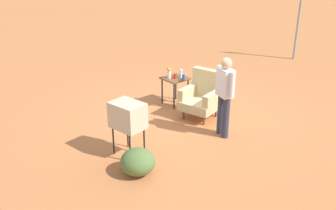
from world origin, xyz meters
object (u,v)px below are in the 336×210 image
soda_can_red (175,76)px  soda_can_blue (184,77)px  flower_vase (169,72)px  side_table (175,82)px  person_standing (225,92)px  bottle_short_clear (181,74)px  armchair (203,96)px  tv_on_stand (128,116)px  road_sign (299,19)px

soda_can_red → soda_can_blue: bearing=34.9°
soda_can_red → flower_vase: size_ratio=0.46×
side_table → person_standing: person_standing is taller
soda_can_red → bottle_short_clear: bottle_short_clear is taller
bottle_short_clear → soda_can_blue: bearing=-16.9°
armchair → person_standing: 1.09m
person_standing → flower_vase: bearing=173.5°
person_standing → bottle_short_clear: 1.89m
soda_can_blue → bottle_short_clear: 0.15m
person_standing → tv_on_stand: bearing=-107.1°
tv_on_stand → soda_can_blue: 2.59m
person_standing → flower_vase: person_standing is taller
side_table → tv_on_stand: 2.63m
side_table → bottle_short_clear: 0.25m
armchair → side_table: bearing=179.4°
tv_on_stand → soda_can_red: bearing=119.8°
bottle_short_clear → flower_vase: 0.30m
armchair → tv_on_stand: armchair is taller
tv_on_stand → soda_can_blue: (-1.10, 2.34, -0.04)m
person_standing → road_sign: bearing=110.5°
side_table → soda_can_red: size_ratio=5.55×
side_table → person_standing: size_ratio=0.41×
flower_vase → bottle_short_clear: bearing=61.6°
armchair → soda_can_red: size_ratio=8.69×
bottle_short_clear → person_standing: bearing=-14.8°
person_standing → soda_can_red: 1.89m
side_table → person_standing: bearing=-10.8°
person_standing → soda_can_blue: 1.75m
bottle_short_clear → road_sign: bearing=95.1°
road_sign → soda_can_blue: 5.89m
side_table → flower_vase: (-0.06, -0.14, 0.25)m
road_sign → flower_vase: 6.07m
soda_can_red → bottle_short_clear: size_ratio=0.61×
soda_can_red → bottle_short_clear: 0.17m
armchair → soda_can_red: 0.95m
road_sign → flower_vase: bearing=-86.5°
flower_vase → armchair: bearing=7.0°
soda_can_red → bottle_short_clear: (0.03, 0.16, 0.04)m
soda_can_blue → bottle_short_clear: bearing=163.1°
road_sign → soda_can_red: road_sign is taller
bottle_short_clear → flower_vase: bearing=-118.4°
tv_on_stand → soda_can_blue: bearing=115.1°
armchair → tv_on_stand: 2.30m
armchair → road_sign: (-1.40, 5.91, 0.88)m
person_standing → bottle_short_clear: bearing=165.2°
soda_can_red → flower_vase: bearing=-139.3°
tv_on_stand → soda_can_red: 2.56m
tv_on_stand → road_sign: road_sign is taller
person_standing → soda_can_red: person_standing is taller
armchair → tv_on_stand: size_ratio=1.03×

